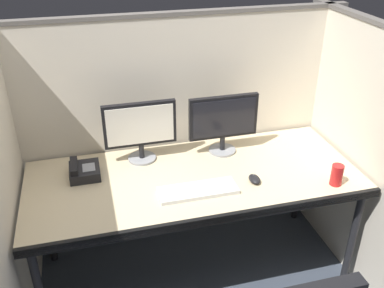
# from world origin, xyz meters

# --- Properties ---
(cubicle_partition_rear) EXTENTS (2.21, 0.06, 1.57)m
(cubicle_partition_rear) POSITION_xyz_m (0.00, 0.74, 0.79)
(cubicle_partition_rear) COLOR beige
(cubicle_partition_rear) RESTS_ON ground
(cubicle_partition_left) EXTENTS (0.06, 1.41, 1.57)m
(cubicle_partition_left) POSITION_xyz_m (-0.99, 0.20, 0.79)
(cubicle_partition_left) COLOR beige
(cubicle_partition_left) RESTS_ON ground
(cubicle_partition_right) EXTENTS (0.06, 1.41, 1.57)m
(cubicle_partition_right) POSITION_xyz_m (0.99, 0.20, 0.79)
(cubicle_partition_right) COLOR beige
(cubicle_partition_right) RESTS_ON ground
(desk) EXTENTS (1.90, 0.80, 0.74)m
(desk) POSITION_xyz_m (0.00, 0.29, 0.69)
(desk) COLOR beige
(desk) RESTS_ON ground
(monitor_left) EXTENTS (0.43, 0.17, 0.37)m
(monitor_left) POSITION_xyz_m (-0.26, 0.56, 0.96)
(monitor_left) COLOR gray
(monitor_left) RESTS_ON desk
(monitor_right) EXTENTS (0.43, 0.17, 0.37)m
(monitor_right) POSITION_xyz_m (0.24, 0.53, 0.96)
(monitor_right) COLOR gray
(monitor_right) RESTS_ON desk
(keyboard_main) EXTENTS (0.43, 0.15, 0.02)m
(keyboard_main) POSITION_xyz_m (-0.02, 0.13, 0.75)
(keyboard_main) COLOR silver
(keyboard_main) RESTS_ON desk
(computer_mouse) EXTENTS (0.06, 0.10, 0.04)m
(computer_mouse) POSITION_xyz_m (0.31, 0.15, 0.76)
(computer_mouse) COLOR black
(computer_mouse) RESTS_ON desk
(desk_phone) EXTENTS (0.17, 0.19, 0.09)m
(desk_phone) POSITION_xyz_m (-0.61, 0.46, 0.77)
(desk_phone) COLOR black
(desk_phone) RESTS_ON desk
(soda_can) EXTENTS (0.07, 0.07, 0.12)m
(soda_can) POSITION_xyz_m (0.74, 0.01, 0.80)
(soda_can) COLOR red
(soda_can) RESTS_ON desk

